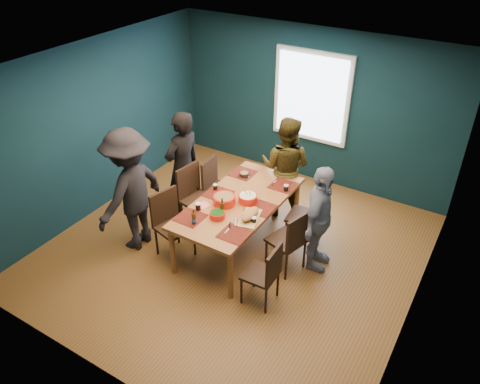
# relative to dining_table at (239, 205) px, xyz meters

# --- Properties ---
(room) EXTENTS (5.01, 5.01, 2.71)m
(room) POSITION_rel_dining_table_xyz_m (-0.00, 0.14, 0.65)
(room) COLOR brown
(room) RESTS_ON ground
(dining_table) EXTENTS (1.07, 2.10, 0.79)m
(dining_table) POSITION_rel_dining_table_xyz_m (0.00, 0.00, 0.00)
(dining_table) COLOR #A25930
(dining_table) RESTS_ON floor
(chair_left_far) EXTENTS (0.46, 0.46, 0.97)m
(chair_left_far) POSITION_rel_dining_table_xyz_m (-0.76, 0.53, -0.16)
(chair_left_far) COLOR black
(chair_left_far) RESTS_ON floor
(chair_left_mid) EXTENTS (0.53, 0.53, 1.02)m
(chair_left_mid) POSITION_rel_dining_table_xyz_m (-0.86, 0.09, -0.12)
(chair_left_mid) COLOR black
(chair_left_mid) RESTS_ON floor
(chair_left_near) EXTENTS (0.55, 0.55, 0.99)m
(chair_left_near) POSITION_rel_dining_table_xyz_m (-0.76, -0.62, -0.14)
(chair_left_near) COLOR black
(chair_left_near) RESTS_ON floor
(chair_right_far) EXTENTS (0.48, 0.48, 0.98)m
(chair_right_far) POSITION_rel_dining_table_xyz_m (0.86, 0.55, -0.15)
(chair_right_far) COLOR black
(chair_right_far) RESTS_ON floor
(chair_right_mid) EXTENTS (0.54, 0.54, 0.96)m
(chair_right_mid) POSITION_rel_dining_table_xyz_m (0.87, -0.09, -0.16)
(chair_right_mid) COLOR black
(chair_right_mid) RESTS_ON floor
(chair_right_near) EXTENTS (0.41, 0.41, 0.89)m
(chair_right_near) POSITION_rel_dining_table_xyz_m (0.88, -0.80, -0.20)
(chair_right_near) COLOR black
(chair_right_near) RESTS_ON floor
(person_far_left) EXTENTS (0.55, 0.73, 1.80)m
(person_far_left) POSITION_rel_dining_table_xyz_m (-1.13, 0.22, 0.18)
(person_far_left) COLOR black
(person_far_left) RESTS_ON floor
(person_back) EXTENTS (0.88, 0.72, 1.66)m
(person_back) POSITION_rel_dining_table_xyz_m (0.16, 1.13, 0.11)
(person_back) COLOR black
(person_back) RESTS_ON floor
(person_right) EXTENTS (0.47, 0.95, 1.56)m
(person_right) POSITION_rel_dining_table_xyz_m (1.12, 0.19, 0.06)
(person_right) COLOR silver
(person_right) RESTS_ON floor
(person_near_left) EXTENTS (0.69, 1.20, 1.85)m
(person_near_left) POSITION_rel_dining_table_xyz_m (-1.33, -0.73, 0.21)
(person_near_left) COLOR black
(person_near_left) RESTS_ON floor
(bowl_salad) EXTENTS (0.31, 0.31, 0.13)m
(bowl_salad) POSITION_rel_dining_table_xyz_m (-0.14, -0.17, 0.14)
(bowl_salad) COLOR red
(bowl_salad) RESTS_ON dining_table
(bowl_dumpling) EXTENTS (0.26, 0.26, 0.25)m
(bowl_dumpling) POSITION_rel_dining_table_xyz_m (0.12, 0.05, 0.13)
(bowl_dumpling) COLOR red
(bowl_dumpling) RESTS_ON dining_table
(bowl_herbs) EXTENTS (0.21, 0.21, 0.09)m
(bowl_herbs) POSITION_rel_dining_table_xyz_m (-0.04, -0.49, 0.12)
(bowl_herbs) COLOR red
(bowl_herbs) RESTS_ON dining_table
(cutting_board) EXTENTS (0.34, 0.58, 0.12)m
(cutting_board) POSITION_rel_dining_table_xyz_m (0.34, -0.29, 0.13)
(cutting_board) COLOR tan
(cutting_board) RESTS_ON dining_table
(small_bowl) EXTENTS (0.15, 0.15, 0.06)m
(small_bowl) POSITION_rel_dining_table_xyz_m (-0.28, 0.62, 0.11)
(small_bowl) COLOR black
(small_bowl) RESTS_ON dining_table
(beer_bottle_a) EXTENTS (0.06, 0.06, 0.23)m
(beer_bottle_a) POSITION_rel_dining_table_xyz_m (-0.22, -0.76, 0.16)
(beer_bottle_a) COLOR #40240B
(beer_bottle_a) RESTS_ON dining_table
(beer_bottle_b) EXTENTS (0.06, 0.06, 0.24)m
(beer_bottle_b) POSITION_rel_dining_table_xyz_m (-0.03, -0.38, 0.17)
(beer_bottle_b) COLOR #40240B
(beer_bottle_b) RESTS_ON dining_table
(cola_glass_a) EXTENTS (0.08, 0.08, 0.11)m
(cola_glass_a) POSITION_rel_dining_table_xyz_m (-0.36, -0.47, 0.13)
(cola_glass_a) COLOR black
(cola_glass_a) RESTS_ON dining_table
(cola_glass_b) EXTENTS (0.06, 0.06, 0.09)m
(cola_glass_b) POSITION_rel_dining_table_xyz_m (0.44, -0.34, 0.12)
(cola_glass_b) COLOR black
(cola_glass_b) RESTS_ON dining_table
(cola_glass_c) EXTENTS (0.07, 0.07, 0.10)m
(cola_glass_c) POSITION_rel_dining_table_xyz_m (0.44, 0.57, 0.13)
(cola_glass_c) COLOR black
(cola_glass_c) RESTS_ON dining_table
(cola_glass_d) EXTENTS (0.07, 0.07, 0.09)m
(cola_glass_d) POSITION_rel_dining_table_xyz_m (-0.44, 0.07, 0.12)
(cola_glass_d) COLOR black
(cola_glass_d) RESTS_ON dining_table
(napkin_a) EXTENTS (0.12, 0.12, 0.00)m
(napkin_a) POSITION_rel_dining_table_xyz_m (0.33, 0.10, 0.08)
(napkin_a) COLOR #FF6B72
(napkin_a) RESTS_ON dining_table
(napkin_b) EXTENTS (0.19, 0.19, 0.00)m
(napkin_b) POSITION_rel_dining_table_xyz_m (-0.36, -0.35, 0.08)
(napkin_b) COLOR #FF6B72
(napkin_b) RESTS_ON dining_table
(napkin_c) EXTENTS (0.18, 0.18, 0.00)m
(napkin_c) POSITION_rel_dining_table_xyz_m (0.31, -0.66, 0.08)
(napkin_c) COLOR #FF6B72
(napkin_c) RESTS_ON dining_table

